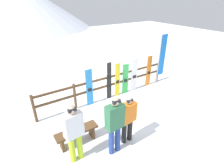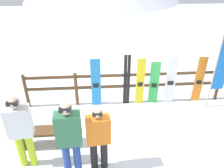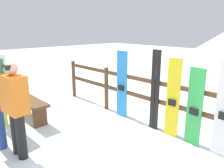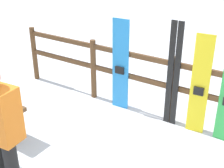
# 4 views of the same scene
# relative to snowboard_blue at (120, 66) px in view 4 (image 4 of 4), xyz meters

# --- Properties ---
(fence) EXTENTS (6.07, 0.10, 1.09)m
(fence) POSITION_rel_snowboard_blue_xyz_m (0.89, 0.06, -0.11)
(fence) COLOR brown
(fence) RESTS_ON ground
(snowboard_blue) EXTENTS (0.29, 0.07, 1.55)m
(snowboard_blue) POSITION_rel_snowboard_blue_xyz_m (0.00, 0.00, 0.00)
(snowboard_blue) COLOR #288CE0
(snowboard_blue) RESTS_ON ground
(ski_pair_black) EXTENTS (0.19, 0.02, 1.64)m
(ski_pair_black) POSITION_rel_snowboard_blue_xyz_m (0.93, 0.00, 0.05)
(ski_pair_black) COLOR black
(ski_pair_black) RESTS_ON ground
(snowboard_yellow) EXTENTS (0.26, 0.08, 1.52)m
(snowboard_yellow) POSITION_rel_snowboard_blue_xyz_m (1.34, -0.00, -0.01)
(snowboard_yellow) COLOR yellow
(snowboard_yellow) RESTS_ON ground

